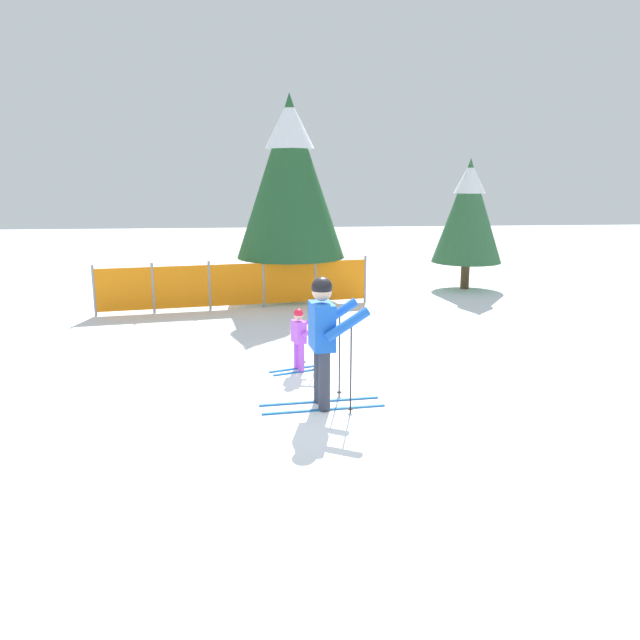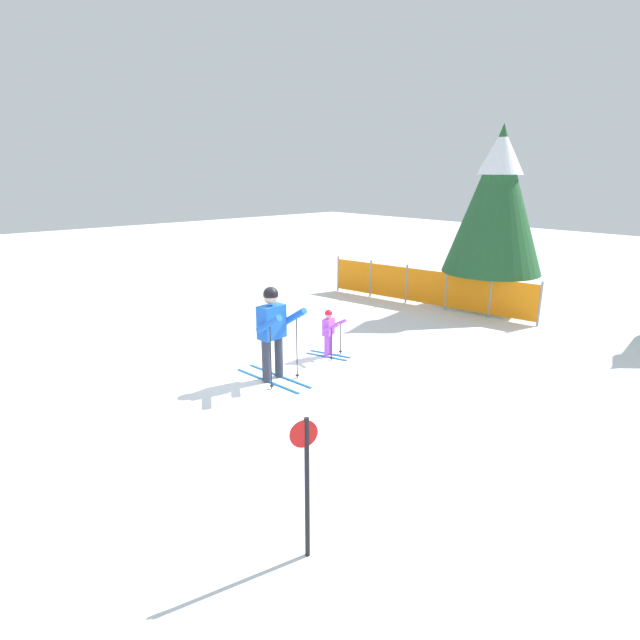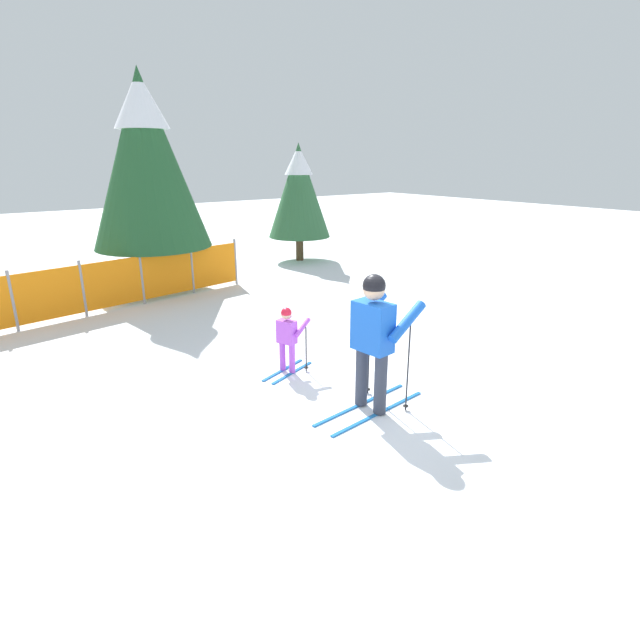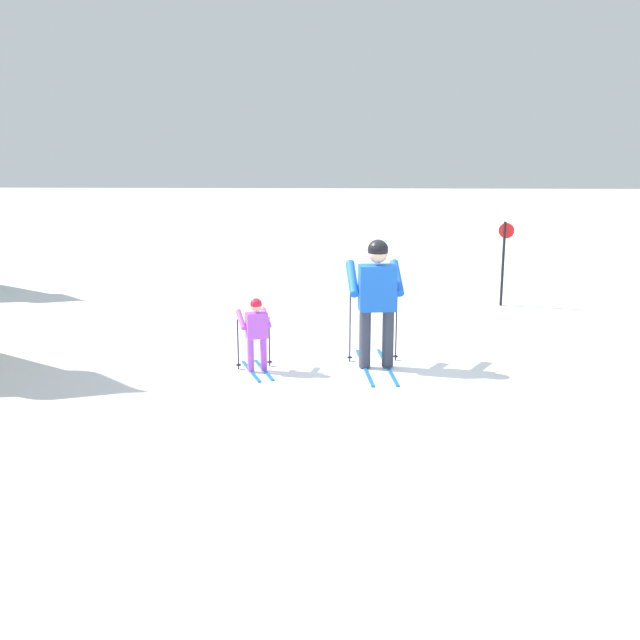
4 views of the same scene
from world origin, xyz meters
TOP-DOWN VIEW (x-y plane):
  - ground_plane at (0.00, 0.00)m, footprint 60.00×60.00m
  - skier_adult at (0.26, -0.07)m, footprint 1.71×0.80m
  - skier_child at (0.04, 1.55)m, footprint 0.98×0.58m
  - safety_fence at (-1.13, 6.47)m, footprint 6.32×1.08m
  - conifer_near at (0.21, 7.62)m, footprint 2.70×2.70m
  - trail_marker at (4.11, -2.56)m, footprint 0.12×0.27m

SIDE VIEW (x-z plane):
  - ground_plane at x=0.00m, z-range 0.00..0.00m
  - safety_fence at x=-1.13m, z-range 0.00..1.16m
  - skier_child at x=0.04m, z-range 0.08..1.10m
  - trail_marker at x=4.11m, z-range 0.18..1.73m
  - skier_adult at x=0.26m, z-range 0.18..1.96m
  - conifer_near at x=0.21m, z-range 0.59..5.60m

